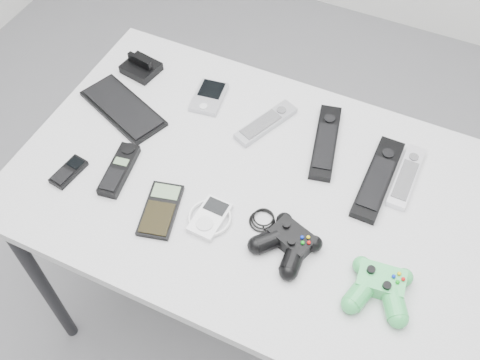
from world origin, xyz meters
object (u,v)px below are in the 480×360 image
at_px(calculator, 161,210).
at_px(mobile_phone, 69,172).
at_px(remote_silver_a, 266,123).
at_px(mp3_player, 210,218).
at_px(pda, 209,97).
at_px(controller_green, 380,286).
at_px(remote_black_b, 378,178).
at_px(desk, 254,199).
at_px(cordless_handset, 119,170).
at_px(pda_keyboard, 123,108).
at_px(remote_silver_b, 407,176).
at_px(controller_black, 288,242).
at_px(remote_black_a, 326,142).

bearing_deg(calculator, mobile_phone, 165.67).
distance_m(remote_silver_a, mp3_player, 0.32).
height_order(pda, remote_silver_a, remote_silver_a).
bearing_deg(controller_green, mp3_player, 171.99).
xyz_separation_m(remote_black_b, calculator, (-0.43, -0.30, -0.00)).
xyz_separation_m(remote_black_b, controller_green, (0.09, -0.28, 0.01)).
relative_size(desk, mp3_player, 10.82).
distance_m(remote_silver_a, calculator, 0.37).
relative_size(desk, cordless_handset, 7.45).
distance_m(pda_keyboard, remote_silver_b, 0.75).
relative_size(pda_keyboard, controller_black, 1.11).
bearing_deg(cordless_handset, mp3_player, -15.30).
bearing_deg(pda, mp3_player, -71.03).
bearing_deg(pda_keyboard, controller_black, 1.81).
height_order(remote_black_b, controller_green, controller_green).
bearing_deg(calculator, cordless_handset, 145.04).
height_order(remote_silver_a, cordless_handset, cordless_handset).
bearing_deg(remote_silver_b, controller_green, -85.02).
xyz_separation_m(pda, remote_silver_a, (0.18, -0.02, 0.00)).
relative_size(calculator, mp3_player, 1.40).
bearing_deg(pda_keyboard, mobile_phone, -69.67).
bearing_deg(remote_silver_a, calculator, -84.94).
bearing_deg(remote_black_b, remote_black_a, 160.65).
distance_m(calculator, controller_black, 0.31).
relative_size(mp3_player, controller_green, 0.72).
xyz_separation_m(desk, controller_black, (0.14, -0.13, 0.09)).
bearing_deg(remote_black_b, desk, -153.16).
distance_m(remote_black_a, mp3_player, 0.36).
distance_m(desk, pda_keyboard, 0.43).
bearing_deg(remote_silver_a, remote_black_b, 13.84).
bearing_deg(desk, remote_silver_a, 105.22).
height_order(controller_black, controller_green, controller_green).
bearing_deg(controller_green, pda_keyboard, 157.34).
bearing_deg(mobile_phone, remote_black_a, 41.00).
bearing_deg(remote_silver_a, remote_silver_b, 20.84).
height_order(pda, controller_black, controller_black).
bearing_deg(pda_keyboard, remote_silver_a, 38.65).
bearing_deg(mobile_phone, pda, 69.91).
relative_size(pda, remote_black_a, 0.50).
distance_m(pda_keyboard, remote_black_b, 0.69).
relative_size(desk, pda, 9.81).
relative_size(remote_black_b, calculator, 1.70).
bearing_deg(cordless_handset, pda_keyboard, 110.66).
height_order(remote_black_a, calculator, remote_black_a).
bearing_deg(cordless_handset, remote_silver_b, 14.45).
bearing_deg(pda, cordless_handset, -113.20).
distance_m(pda, remote_silver_b, 0.56).
distance_m(remote_silver_a, remote_black_a, 0.16).
distance_m(cordless_handset, controller_black, 0.45).
bearing_deg(remote_black_b, pda, 171.93).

